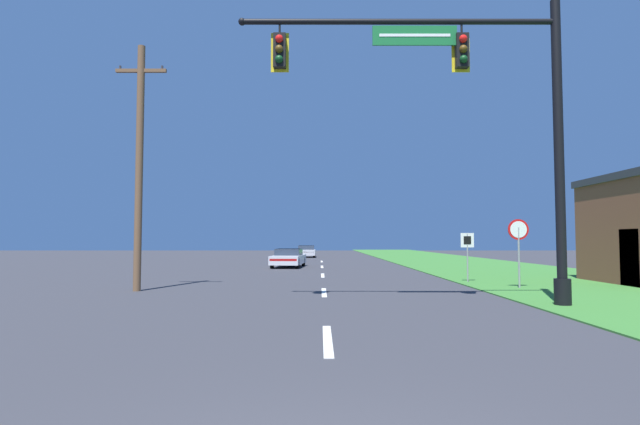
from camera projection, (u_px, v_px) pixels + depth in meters
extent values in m
cube|color=#38752D|center=(479.00, 267.00, 32.89)|extent=(10.00, 110.00, 0.04)
cube|color=silver|center=(326.00, 340.00, 8.89)|extent=(0.16, 2.80, 0.01)
cube|color=silver|center=(322.00, 292.00, 16.87)|extent=(0.16, 2.80, 0.01)
cube|color=silver|center=(321.00, 275.00, 24.86)|extent=(0.16, 2.80, 0.01)
cube|color=silver|center=(320.00, 267.00, 32.85)|extent=(0.16, 2.80, 0.01)
cube|color=silver|center=(320.00, 261.00, 40.84)|extent=(0.16, 2.80, 0.01)
cube|color=black|center=(628.00, 258.00, 18.78)|extent=(0.10, 1.20, 2.20)
cylinder|color=black|center=(560.00, 292.00, 13.43)|extent=(0.44, 0.44, 0.70)
cylinder|color=black|center=(556.00, 150.00, 13.64)|extent=(0.26, 0.26, 8.39)
cylinder|color=black|center=(397.00, 22.00, 13.82)|extent=(8.70, 0.16, 0.16)
sphere|color=black|center=(240.00, 22.00, 13.81)|extent=(0.21, 0.21, 0.21)
cube|color=#196B33|center=(413.00, 36.00, 13.80)|extent=(2.34, 0.06, 0.55)
cube|color=white|center=(413.00, 35.00, 13.77)|extent=(1.96, 0.01, 0.08)
cylinder|color=black|center=(278.00, 28.00, 13.80)|extent=(0.06, 0.06, 0.35)
cube|color=yellow|center=(278.00, 53.00, 13.90)|extent=(0.50, 0.03, 1.11)
cube|color=black|center=(278.00, 51.00, 13.76)|extent=(0.34, 0.24, 0.95)
sphere|color=red|center=(277.00, 39.00, 13.64)|extent=(0.22, 0.22, 0.22)
sphere|color=#51380F|center=(277.00, 49.00, 13.63)|extent=(0.22, 0.22, 0.22)
sphere|color=#0F3D19|center=(277.00, 59.00, 13.61)|extent=(0.22, 0.22, 0.22)
cylinder|color=black|center=(459.00, 28.00, 13.82)|extent=(0.06, 0.06, 0.35)
cube|color=yellow|center=(458.00, 53.00, 13.92)|extent=(0.50, 0.03, 1.11)
cube|color=black|center=(460.00, 51.00, 13.79)|extent=(0.34, 0.24, 0.95)
sphere|color=red|center=(461.00, 39.00, 13.66)|extent=(0.22, 0.22, 0.22)
sphere|color=#51380F|center=(461.00, 49.00, 13.65)|extent=(0.22, 0.22, 0.22)
sphere|color=#0F3D19|center=(461.00, 59.00, 13.63)|extent=(0.22, 0.22, 0.22)
cylinder|color=black|center=(301.00, 261.00, 34.07)|extent=(0.22, 0.64, 0.64)
cylinder|color=black|center=(278.00, 261.00, 34.19)|extent=(0.22, 0.64, 0.64)
cylinder|color=black|center=(296.00, 263.00, 30.89)|extent=(0.22, 0.64, 0.64)
cylinder|color=black|center=(270.00, 263.00, 31.01)|extent=(0.22, 0.64, 0.64)
cube|color=silver|center=(287.00, 259.00, 32.55)|extent=(2.19, 4.72, 0.55)
cube|color=#283342|center=(287.00, 252.00, 32.69)|extent=(1.75, 2.05, 0.42)
cube|color=silver|center=(287.00, 249.00, 32.70)|extent=(1.71, 2.01, 0.06)
cube|color=#B71414|center=(281.00, 260.00, 30.30)|extent=(1.67, 0.20, 0.14)
cylinder|color=black|center=(312.00, 254.00, 52.31)|extent=(0.22, 0.64, 0.64)
cylinder|color=black|center=(297.00, 254.00, 52.30)|extent=(0.22, 0.64, 0.64)
cylinder|color=black|center=(312.00, 255.00, 49.50)|extent=(0.22, 0.64, 0.64)
cylinder|color=black|center=(296.00, 255.00, 49.50)|extent=(0.22, 0.64, 0.64)
cube|color=silver|center=(304.00, 252.00, 50.91)|extent=(1.82, 4.21, 0.55)
cube|color=#283342|center=(304.00, 248.00, 51.04)|extent=(1.60, 1.77, 0.42)
cube|color=silver|center=(304.00, 246.00, 51.05)|extent=(1.57, 1.73, 0.06)
cube|color=#B71414|center=(304.00, 252.00, 48.84)|extent=(1.67, 0.06, 0.14)
cylinder|color=gray|center=(517.00, 257.00, 18.22)|extent=(0.07, 0.07, 2.20)
cylinder|color=red|center=(516.00, 230.00, 18.27)|extent=(0.76, 0.04, 0.76)
cylinder|color=white|center=(516.00, 229.00, 18.25)|extent=(0.61, 0.01, 0.61)
cylinder|color=gray|center=(465.00, 258.00, 20.86)|extent=(0.06, 0.06, 2.00)
cube|color=white|center=(465.00, 240.00, 20.90)|extent=(0.55, 0.04, 0.60)
cube|color=black|center=(465.00, 240.00, 20.88)|extent=(0.31, 0.01, 0.34)
cylinder|color=brown|center=(137.00, 167.00, 17.59)|extent=(0.26, 0.26, 8.72)
cube|color=brown|center=(139.00, 71.00, 17.78)|extent=(1.80, 0.12, 0.12)
cylinder|color=#333338|center=(118.00, 67.00, 17.78)|extent=(0.08, 0.08, 0.12)
cylinder|color=#333338|center=(160.00, 67.00, 17.79)|extent=(0.08, 0.08, 0.12)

